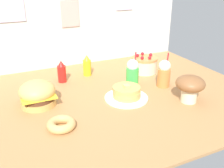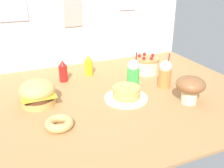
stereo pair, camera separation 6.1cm
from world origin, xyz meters
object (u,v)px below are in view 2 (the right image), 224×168
layer_cake (146,65)px  cream_soda_cup (133,73)px  mustard_bottle (89,66)px  orange_float_cup (165,74)px  pancake_stack (126,94)px  ketchup_bottle (63,72)px  donut_pink_glaze (59,123)px  burger (37,93)px  mushroom_stool (190,87)px

layer_cake → cream_soda_cup: cream_soda_cup is taller
mustard_bottle → orange_float_cup: 0.73m
pancake_stack → ketchup_bottle: 0.66m
layer_cake → donut_pink_glaze: (-1.01, -0.64, -0.05)m
pancake_stack → cream_soda_cup: bearing=51.6°
pancake_stack → ketchup_bottle: bearing=124.0°
cream_soda_cup → donut_pink_glaze: 0.85m
ketchup_bottle → cream_soda_cup: (0.54, -0.34, 0.02)m
burger → mushroom_stool: size_ratio=1.21×
pancake_stack → mustard_bottle: (-0.11, 0.60, 0.05)m
pancake_stack → layer_cake: bearing=45.9°
burger → mustard_bottle: mustard_bottle is taller
mustard_bottle → donut_pink_glaze: bearing=-120.3°
donut_pink_glaze → cream_soda_cup: bearing=28.7°
orange_float_cup → layer_cake: bearing=85.1°
layer_cake → ketchup_bottle: bearing=173.0°
burger → donut_pink_glaze: (0.07, -0.38, -0.06)m
layer_cake → mustard_bottle: 0.57m
layer_cake → mushroom_stool: size_ratio=1.13×
donut_pink_glaze → ketchup_bottle: bearing=74.5°
burger → layer_cake: size_ratio=1.06×
pancake_stack → burger: bearing=163.9°
burger → orange_float_cup: size_ratio=0.88×
orange_float_cup → burger: bearing=174.1°
burger → mustard_bottle: bearing=37.6°
pancake_stack → donut_pink_glaze: pancake_stack is taller
ketchup_bottle → mustard_bottle: 0.27m
mushroom_stool → ketchup_bottle: bearing=134.6°
burger → mushroom_stool: bearing=-22.1°
donut_pink_glaze → pancake_stack: bearing=18.7°
donut_pink_glaze → mushroom_stool: (0.99, -0.05, 0.10)m
layer_cake → mustard_bottle: (-0.54, 0.16, 0.02)m
layer_cake → donut_pink_glaze: 1.20m
cream_soda_cup → mushroom_stool: 0.52m
layer_cake → donut_pink_glaze: bearing=-147.5°
donut_pink_glaze → mustard_bottle: bearing=59.7°
cream_soda_cup → mushroom_stool: (0.24, -0.45, 0.01)m
cream_soda_cup → mustard_bottle: bearing=125.0°
burger → ketchup_bottle: 0.46m
pancake_stack → cream_soda_cup: (0.17, 0.21, 0.08)m
donut_pink_glaze → orange_float_cup: bearing=15.7°
cream_soda_cup → orange_float_cup: bearing=-29.1°
burger → ketchup_bottle: bearing=52.2°
layer_cake → orange_float_cup: size_ratio=0.83×
pancake_stack → ketchup_bottle: (-0.37, 0.55, 0.05)m
pancake_stack → orange_float_cup: size_ratio=1.13×
mustard_bottle → orange_float_cup: bearing=-45.7°
layer_cake → cream_soda_cup: (-0.27, -0.24, 0.04)m
burger → ketchup_bottle: ketchup_bottle is taller
mustard_bottle → layer_cake: bearing=-15.9°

